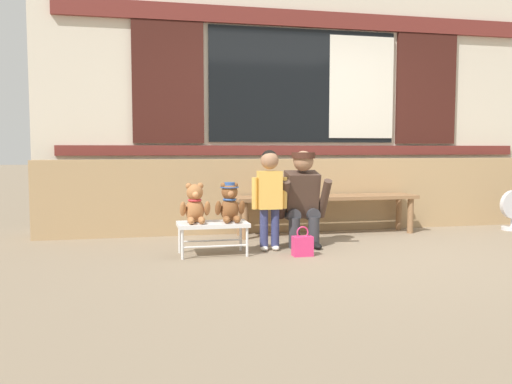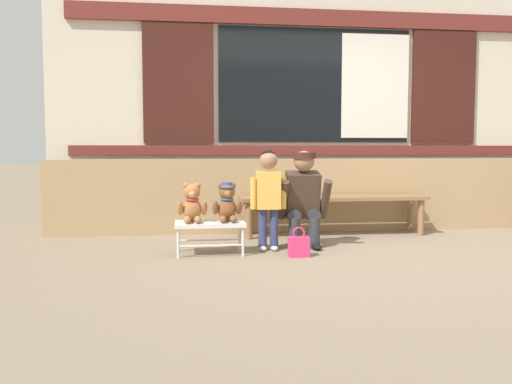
# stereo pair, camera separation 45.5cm
# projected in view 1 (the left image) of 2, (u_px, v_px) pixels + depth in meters

# --- Properties ---
(ground_plane) EXTENTS (60.00, 60.00, 0.00)m
(ground_plane) POSITION_uv_depth(u_px,v_px,m) (361.00, 251.00, 5.12)
(ground_plane) COLOR #84725B
(brick_low_wall) EXTENTS (6.34, 0.25, 0.85)m
(brick_low_wall) POSITION_uv_depth(u_px,v_px,m) (313.00, 194.00, 6.47)
(brick_low_wall) COLOR tan
(brick_low_wall) RESTS_ON ground
(shop_facade) EXTENTS (6.46, 0.26, 3.21)m
(shop_facade) POSITION_uv_depth(u_px,v_px,m) (302.00, 97.00, 6.88)
(shop_facade) COLOR beige
(shop_facade) RESTS_ON ground
(wooden_bench_long) EXTENTS (2.10, 0.40, 0.44)m
(wooden_bench_long) POSITION_uv_depth(u_px,v_px,m) (326.00, 202.00, 6.13)
(wooden_bench_long) COLOR #8E6642
(wooden_bench_long) RESTS_ON ground
(small_display_bench) EXTENTS (0.64, 0.36, 0.30)m
(small_display_bench) POSITION_uv_depth(u_px,v_px,m) (213.00, 226.00, 4.95)
(small_display_bench) COLOR silver
(small_display_bench) RESTS_ON ground
(teddy_bear_plain) EXTENTS (0.28, 0.26, 0.36)m
(teddy_bear_plain) POSITION_uv_depth(u_px,v_px,m) (195.00, 205.00, 4.90)
(teddy_bear_plain) COLOR #A86B3D
(teddy_bear_plain) RESTS_ON small_display_bench
(teddy_bear_with_hat) EXTENTS (0.28, 0.27, 0.36)m
(teddy_bear_with_hat) POSITION_uv_depth(u_px,v_px,m) (230.00, 203.00, 4.97)
(teddy_bear_with_hat) COLOR brown
(teddy_bear_with_hat) RESTS_ON small_display_bench
(child_standing) EXTENTS (0.35, 0.18, 0.96)m
(child_standing) POSITION_uv_depth(u_px,v_px,m) (270.00, 189.00, 5.14)
(child_standing) COLOR navy
(child_standing) RESTS_ON ground
(adult_crouching) EXTENTS (0.50, 0.49, 0.95)m
(adult_crouching) POSITION_uv_depth(u_px,v_px,m) (303.00, 198.00, 5.36)
(adult_crouching) COLOR #333338
(adult_crouching) RESTS_ON ground
(handbag_on_ground) EXTENTS (0.18, 0.11, 0.27)m
(handbag_on_ground) POSITION_uv_depth(u_px,v_px,m) (302.00, 245.00, 4.90)
(handbag_on_ground) COLOR #E53370
(handbag_on_ground) RESTS_ON ground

